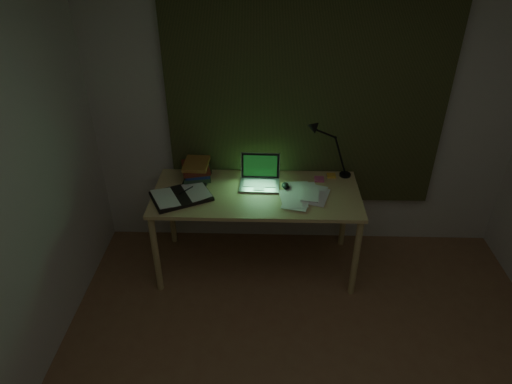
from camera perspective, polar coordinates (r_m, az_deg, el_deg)
wall_back at (r=3.75m, az=6.12°, el=10.03°), size 3.50×0.00×2.50m
curtain at (r=3.64m, az=6.34°, el=12.72°), size 2.20×0.06×2.00m
desk at (r=3.79m, az=0.05°, el=-4.80°), size 1.63×0.71×0.74m
laptop at (r=3.60m, az=0.44°, el=2.27°), size 0.33×0.36×0.23m
open_textbook at (r=3.55m, az=-9.34°, el=-0.43°), size 0.52×0.47×0.04m
book_stack at (r=3.74m, az=-7.44°, el=2.71°), size 0.23×0.27×0.17m
loose_papers at (r=3.56m, az=6.03°, el=-0.32°), size 0.39×0.40×0.02m
mouse at (r=3.63m, az=3.72°, el=0.77°), size 0.08×0.11×0.04m
sticky_yellow at (r=3.84m, az=9.39°, el=2.04°), size 0.07×0.07×0.02m
sticky_pink at (r=3.77m, az=7.90°, el=1.60°), size 0.08×0.08×0.02m
desk_lamp at (r=3.76m, az=11.45°, el=5.37°), size 0.37×0.30×0.51m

